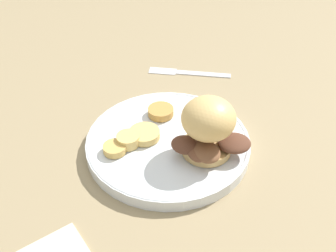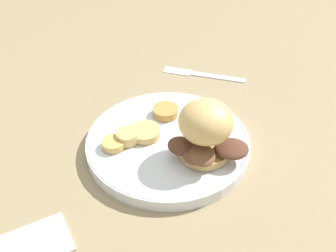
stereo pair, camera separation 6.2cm
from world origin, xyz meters
name	(u,v)px [view 1 (the left image)]	position (x,y,z in m)	size (l,w,h in m)	color
ground_plane	(168,148)	(0.00, 0.00, 0.00)	(4.00, 4.00, 0.00)	#937F5B
dinner_plate	(168,142)	(0.00, 0.00, 0.01)	(0.26, 0.26, 0.02)	white
sandwich	(208,128)	(-0.03, 0.06, 0.07)	(0.13, 0.10, 0.09)	tan
potato_round_0	(144,134)	(0.03, -0.02, 0.03)	(0.05, 0.05, 0.01)	#DBB766
potato_round_1	(115,148)	(0.09, -0.02, 0.03)	(0.04, 0.04, 0.01)	tan
potato_round_2	(161,112)	(-0.02, -0.06, 0.03)	(0.04, 0.04, 0.01)	#BC8942
potato_round_3	(128,140)	(0.06, -0.02, 0.03)	(0.04, 0.04, 0.02)	#DBB766
fork	(188,72)	(-0.16, -0.18, 0.00)	(0.15, 0.12, 0.00)	silver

